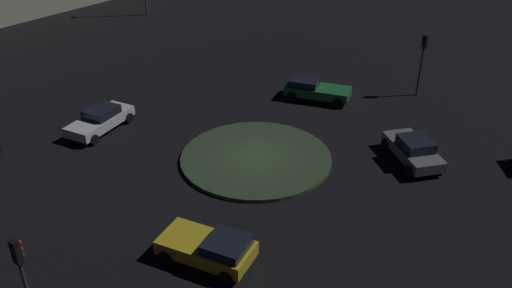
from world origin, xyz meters
TOP-DOWN VIEW (x-y plane):
  - ground_plane at (0.00, 0.00)m, footprint 113.69×113.69m
  - roundabout_island at (0.00, 0.00)m, footprint 8.19×8.19m
  - car_grey at (-8.37, 0.84)m, footprint 2.48×4.22m
  - car_yellow at (2.50, 7.92)m, footprint 4.29×3.54m
  - car_green at (-4.52, -7.49)m, footprint 4.57×3.30m
  - car_white at (8.94, -4.18)m, footprint 3.74×4.57m
  - traffic_light_northeast at (8.51, 11.19)m, footprint 0.37×0.39m
  - traffic_light_southwest at (-11.53, -7.59)m, footprint 0.40×0.37m

SIDE VIEW (x-z plane):
  - ground_plane at x=0.00m, z-range 0.00..0.00m
  - roundabout_island at x=0.00m, z-range 0.00..0.20m
  - car_yellow at x=2.50m, z-range 0.03..1.37m
  - car_white at x=8.94m, z-range 0.02..1.39m
  - car_green at x=-4.52m, z-range 0.03..1.39m
  - car_grey at x=-8.37m, z-range 0.01..1.44m
  - traffic_light_northeast at x=8.51m, z-range 0.88..5.06m
  - traffic_light_southwest at x=-11.53m, z-range 0.89..5.09m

